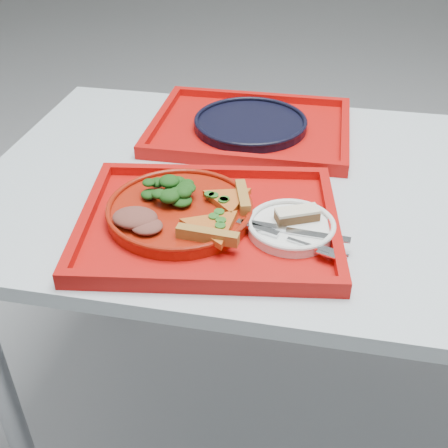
# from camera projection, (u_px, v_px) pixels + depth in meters

# --- Properties ---
(ground) EXTENTS (10.00, 10.00, 0.00)m
(ground) POSITION_uv_depth(u_px,v_px,m) (335.00, 425.00, 1.53)
(ground) COLOR gray
(ground) RESTS_ON ground
(table) EXTENTS (1.60, 0.80, 0.75)m
(table) POSITION_uv_depth(u_px,v_px,m) (373.00, 222.00, 1.14)
(table) COLOR #AFBDC5
(table) RESTS_ON ground
(tray_main) EXTENTS (0.50, 0.41, 0.01)m
(tray_main) POSITION_uv_depth(u_px,v_px,m) (209.00, 225.00, 0.99)
(tray_main) COLOR #B00C09
(tray_main) RESTS_ON table
(tray_far) EXTENTS (0.45, 0.36, 0.01)m
(tray_far) POSITION_uv_depth(u_px,v_px,m) (250.00, 130.00, 1.31)
(tray_far) COLOR #B00C09
(tray_far) RESTS_ON table
(dinner_plate) EXTENTS (0.26, 0.26, 0.02)m
(dinner_plate) POSITION_uv_depth(u_px,v_px,m) (180.00, 212.00, 1.00)
(dinner_plate) COLOR maroon
(dinner_plate) RESTS_ON tray_main
(side_plate) EXTENTS (0.15, 0.15, 0.01)m
(side_plate) POSITION_uv_depth(u_px,v_px,m) (291.00, 228.00, 0.96)
(side_plate) COLOR white
(side_plate) RESTS_ON tray_main
(navy_plate) EXTENTS (0.26, 0.26, 0.02)m
(navy_plate) POSITION_uv_depth(u_px,v_px,m) (250.00, 125.00, 1.30)
(navy_plate) COLOR black
(navy_plate) RESTS_ON tray_far
(pizza_slice_a) EXTENTS (0.11, 0.13, 0.02)m
(pizza_slice_a) POSITION_uv_depth(u_px,v_px,m) (213.00, 225.00, 0.93)
(pizza_slice_a) COLOR orange
(pizza_slice_a) RESTS_ON dinner_plate
(pizza_slice_b) EXTENTS (0.12, 0.12, 0.02)m
(pizza_slice_b) POSITION_uv_depth(u_px,v_px,m) (228.00, 198.00, 1.00)
(pizza_slice_b) COLOR orange
(pizza_slice_b) RESTS_ON dinner_plate
(salad_heap) EXTENTS (0.09, 0.08, 0.04)m
(salad_heap) POSITION_uv_depth(u_px,v_px,m) (168.00, 184.00, 1.02)
(salad_heap) COLOR black
(salad_heap) RESTS_ON dinner_plate
(meat_portion) EXTENTS (0.08, 0.06, 0.02)m
(meat_portion) POSITION_uv_depth(u_px,v_px,m) (135.00, 218.00, 0.95)
(meat_portion) COLOR brown
(meat_portion) RESTS_ON dinner_plate
(dessert_bar) EXTENTS (0.08, 0.06, 0.02)m
(dessert_bar) POSITION_uv_depth(u_px,v_px,m) (297.00, 214.00, 0.97)
(dessert_bar) COLOR #4B2719
(dessert_bar) RESTS_ON side_plate
(knife) EXTENTS (0.19, 0.03, 0.01)m
(knife) POSITION_uv_depth(u_px,v_px,m) (295.00, 231.00, 0.94)
(knife) COLOR silver
(knife) RESTS_ON side_plate
(fork) EXTENTS (0.18, 0.08, 0.01)m
(fork) POSITION_uv_depth(u_px,v_px,m) (286.00, 238.00, 0.92)
(fork) COLOR silver
(fork) RESTS_ON side_plate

